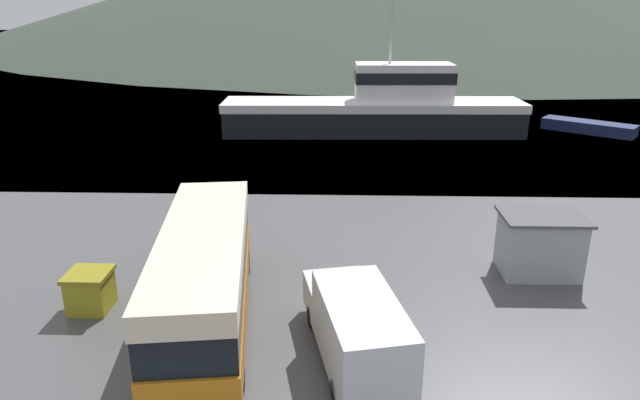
{
  "coord_description": "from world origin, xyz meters",
  "views": [
    {
      "loc": [
        3.75,
        -8.65,
        9.97
      ],
      "look_at": [
        3.05,
        14.05,
        2.0
      ],
      "focal_mm": 32.0,
      "sensor_mm": 36.0,
      "label": 1
    }
  ],
  "objects_px": {
    "storage_bin": "(90,290)",
    "small_boat": "(588,127)",
    "fishing_boat": "(379,108)",
    "tour_bus": "(205,272)",
    "delivery_van": "(356,326)",
    "dock_kiosk": "(540,244)"
  },
  "relations": [
    {
      "from": "delivery_van",
      "to": "dock_kiosk",
      "type": "xyz_separation_m",
      "value": [
        7.18,
        6.09,
        -0.05
      ]
    },
    {
      "from": "delivery_van",
      "to": "storage_bin",
      "type": "height_order",
      "value": "delivery_van"
    },
    {
      "from": "delivery_van",
      "to": "small_boat",
      "type": "bearing_deg",
      "value": 45.82
    },
    {
      "from": "storage_bin",
      "to": "fishing_boat",
      "type": "bearing_deg",
      "value": 67.32
    },
    {
      "from": "small_boat",
      "to": "dock_kiosk",
      "type": "bearing_deg",
      "value": 11.95
    },
    {
      "from": "fishing_boat",
      "to": "tour_bus",
      "type": "bearing_deg",
      "value": 164.01
    },
    {
      "from": "storage_bin",
      "to": "tour_bus",
      "type": "bearing_deg",
      "value": -9.94
    },
    {
      "from": "tour_bus",
      "to": "small_boat",
      "type": "distance_m",
      "value": 37.88
    },
    {
      "from": "tour_bus",
      "to": "small_boat",
      "type": "bearing_deg",
      "value": 43.01
    },
    {
      "from": "delivery_van",
      "to": "fishing_boat",
      "type": "relative_size",
      "value": 0.27
    },
    {
      "from": "delivery_van",
      "to": "storage_bin",
      "type": "distance_m",
      "value": 9.35
    },
    {
      "from": "delivery_van",
      "to": "small_boat",
      "type": "xyz_separation_m",
      "value": [
        19.41,
        31.28,
        -0.8
      ]
    },
    {
      "from": "tour_bus",
      "to": "storage_bin",
      "type": "height_order",
      "value": "tour_bus"
    },
    {
      "from": "tour_bus",
      "to": "storage_bin",
      "type": "xyz_separation_m",
      "value": [
        -4.14,
        0.73,
        -1.12
      ]
    },
    {
      "from": "dock_kiosk",
      "to": "tour_bus",
      "type": "bearing_deg",
      "value": -161.65
    },
    {
      "from": "small_boat",
      "to": "storage_bin",
      "type": "bearing_deg",
      "value": -7.02
    },
    {
      "from": "fishing_boat",
      "to": "storage_bin",
      "type": "relative_size",
      "value": 16.51
    },
    {
      "from": "delivery_van",
      "to": "tour_bus",
      "type": "bearing_deg",
      "value": 143.45
    },
    {
      "from": "dock_kiosk",
      "to": "small_boat",
      "type": "relative_size",
      "value": 0.47
    },
    {
      "from": "dock_kiosk",
      "to": "small_boat",
      "type": "distance_m",
      "value": 28.01
    },
    {
      "from": "storage_bin",
      "to": "small_boat",
      "type": "bearing_deg",
      "value": 45.13
    },
    {
      "from": "delivery_van",
      "to": "fishing_boat",
      "type": "bearing_deg",
      "value": 72.65
    }
  ]
}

